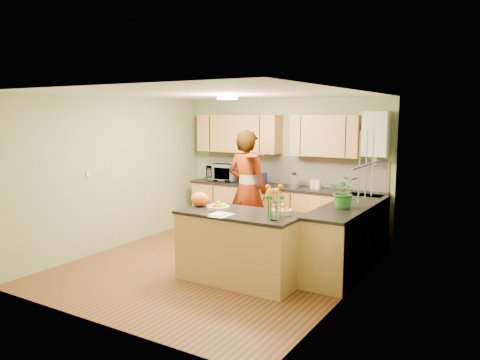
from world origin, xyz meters
The scene contains 28 objects.
floor centered at (0.00, 0.00, 0.00)m, with size 4.50×4.50×0.00m, color #532A17.
ceiling centered at (0.00, 0.00, 2.50)m, with size 4.00×4.50×0.02m, color white.
wall_back centered at (0.00, 2.25, 1.25)m, with size 4.00×0.02×2.50m, color gray.
wall_front centered at (0.00, -2.25, 1.25)m, with size 4.00×0.02×2.50m, color gray.
wall_left centered at (-2.00, 0.00, 1.25)m, with size 0.02×4.50×2.50m, color gray.
wall_right centered at (2.00, 0.00, 1.25)m, with size 0.02×4.50×2.50m, color gray.
back_counter centered at (0.10, 1.95, 0.47)m, with size 3.64×0.62×0.94m.
right_counter centered at (1.70, 0.85, 0.47)m, with size 0.62×2.24×0.94m.
splashback centered at (0.10, 2.23, 1.20)m, with size 3.60×0.02×0.52m, color beige.
upper_cabinets centered at (-0.18, 2.08, 1.85)m, with size 3.20×0.34×0.70m.
boiler centered at (1.70, 2.09, 1.90)m, with size 0.40×0.30×0.86m.
window_right centered at (1.99, 0.60, 1.55)m, with size 0.01×1.30×1.05m.
light_switch centered at (-1.99, -0.60, 1.30)m, with size 0.02×0.09×0.09m, color silver.
ceiling_lamp centered at (0.00, 0.30, 2.46)m, with size 0.30×0.30×0.07m.
peninsula_island centered at (0.61, -0.34, 0.47)m, with size 1.63×0.84×0.93m.
fruit_dish centered at (0.26, -0.34, 0.98)m, with size 0.31×0.31×0.11m.
orange_bowl centered at (1.16, -0.19, 0.99)m, with size 0.24×0.24×0.14m.
flower_vase centered at (1.21, -0.52, 1.25)m, with size 0.26×0.26×0.48m.
orange_bag centered at (-0.08, -0.29, 1.03)m, with size 0.27×0.22×0.20m, color orange.
papers centered at (0.51, -0.64, 0.94)m, with size 0.23×0.31×0.01m, color white.
violinist centered at (-0.10, 1.05, 0.98)m, with size 0.72×0.47×1.96m, color #DAA985.
violin centered at (0.10, 0.83, 1.57)m, with size 0.63×0.25×0.13m, color #4E0D04, non-canonical shape.
microwave centered at (-1.15, 1.94, 1.10)m, with size 0.57×0.39×0.32m, color silver.
blue_box centered at (-0.39, 1.93, 1.05)m, with size 0.27×0.20×0.22m, color #21309A.
kettle centered at (0.34, 1.91, 1.07)m, with size 0.16×0.16×0.31m.
jar_cream centered at (0.67, 1.98, 1.02)m, with size 0.10×0.10×0.16m, color beige.
jar_white centered at (0.78, 1.93, 1.02)m, with size 0.10×0.10×0.16m, color silver.
potted_plant centered at (1.70, 0.61, 1.17)m, with size 0.41×0.35×0.45m, color #276C24.
Camera 1 is at (3.75, -5.51, 2.22)m, focal length 35.00 mm.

